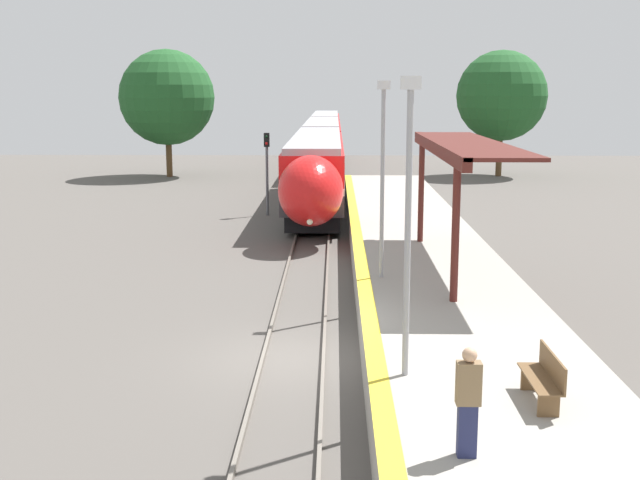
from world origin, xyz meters
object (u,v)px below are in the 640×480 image
object	(u,v)px
platform_bench	(545,377)
lamppost_near	(408,209)
person_waiting	(468,401)
lamppost_mid	(383,167)
railway_signal	(267,165)
train	(322,144)

from	to	relation	value
platform_bench	lamppost_near	distance (m)	3.79
person_waiting	lamppost_near	xyz separation A→B (m)	(-0.61, 3.43, 2.31)
person_waiting	lamppost_mid	bearing A→B (deg)	93.05
railway_signal	lamppost_mid	size ratio (longest dim) A/B	0.75
person_waiting	lamppost_mid	size ratio (longest dim) A/B	0.30
train	lamppost_mid	world-z (taller)	lamppost_mid
platform_bench	lamppost_mid	distance (m)	10.06
lamppost_near	lamppost_mid	distance (m)	8.07
person_waiting	lamppost_near	world-z (taller)	lamppost_near
railway_signal	lamppost_mid	world-z (taller)	lamppost_mid
platform_bench	lamppost_near	bearing A→B (deg)	149.56
railway_signal	train	bearing A→B (deg)	83.32
platform_bench	person_waiting	bearing A→B (deg)	-128.83
train	lamppost_near	world-z (taller)	lamppost_near
lamppost_near	train	bearing A→B (deg)	92.82
train	railway_signal	world-z (taller)	railway_signal
lamppost_near	platform_bench	bearing A→B (deg)	-30.44
train	railway_signal	xyz separation A→B (m)	(-2.48, -21.15, 0.33)
platform_bench	lamppost_near	world-z (taller)	lamppost_near
platform_bench	lamppost_mid	world-z (taller)	lamppost_mid
railway_signal	lamppost_near	world-z (taller)	lamppost_near
lamppost_mid	platform_bench	bearing A→B (deg)	-76.33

